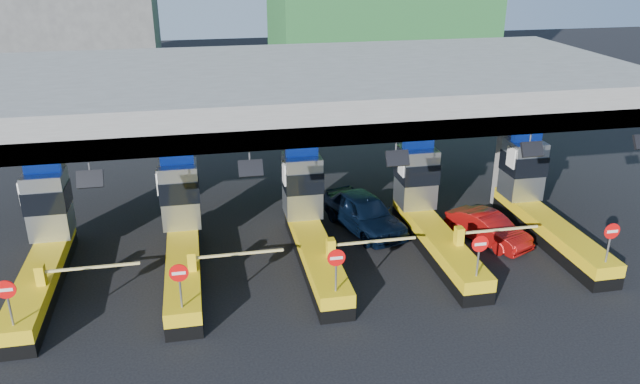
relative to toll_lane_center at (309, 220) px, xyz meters
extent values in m
plane|color=black|center=(0.00, -0.28, -1.40)|extent=(120.00, 120.00, 0.00)
cube|color=slate|center=(0.00, 2.72, 4.85)|extent=(28.00, 12.00, 1.50)
cube|color=#4C4C49|center=(0.00, -2.98, 4.45)|extent=(28.00, 0.60, 0.70)
cube|color=slate|center=(-10.00, 2.72, 1.35)|extent=(1.00, 1.00, 5.50)
cube|color=slate|center=(0.00, 2.72, 1.35)|extent=(1.00, 1.00, 5.50)
cube|color=slate|center=(10.00, 2.72, 1.35)|extent=(1.00, 1.00, 5.50)
cylinder|color=slate|center=(-7.50, -2.98, 3.85)|extent=(0.06, 0.06, 0.50)
cube|color=black|center=(-7.50, -3.18, 3.50)|extent=(0.80, 0.38, 0.54)
cylinder|color=slate|center=(-2.50, -2.98, 3.85)|extent=(0.06, 0.06, 0.50)
cube|color=black|center=(-2.50, -3.18, 3.50)|extent=(0.80, 0.38, 0.54)
cylinder|color=slate|center=(2.50, -2.98, 3.85)|extent=(0.06, 0.06, 0.50)
cube|color=black|center=(2.50, -3.18, 3.50)|extent=(0.80, 0.38, 0.54)
cylinder|color=slate|center=(7.50, -2.98, 3.85)|extent=(0.06, 0.06, 0.50)
cube|color=black|center=(7.50, -3.18, 3.50)|extent=(0.80, 0.38, 0.54)
cube|color=black|center=(-10.00, -1.28, -1.15)|extent=(1.20, 8.00, 0.50)
cube|color=#E5B70C|center=(-10.00, -1.28, -0.65)|extent=(1.20, 8.00, 0.50)
cube|color=#9EA3A8|center=(-10.00, 1.52, 0.90)|extent=(1.50, 1.50, 2.60)
cube|color=black|center=(-10.00, 1.50, 1.20)|extent=(1.56, 1.56, 0.90)
cube|color=#0C2DBF|center=(-10.00, 1.52, 2.48)|extent=(1.30, 0.35, 0.55)
cube|color=white|center=(-10.80, 1.22, 1.60)|extent=(0.06, 0.70, 0.90)
cylinder|color=slate|center=(-10.00, -4.88, 0.25)|extent=(0.07, 0.07, 1.30)
cylinder|color=red|center=(-10.00, -4.91, 0.85)|extent=(0.60, 0.04, 0.60)
cube|color=white|center=(-10.00, -4.93, 0.85)|extent=(0.42, 0.02, 0.10)
cube|color=#E5B70C|center=(-9.65, -2.48, -0.05)|extent=(0.30, 0.35, 0.70)
cube|color=white|center=(-8.00, -2.48, 0.05)|extent=(3.20, 0.08, 0.08)
cube|color=black|center=(-5.00, -1.28, -1.15)|extent=(1.20, 8.00, 0.50)
cube|color=#E5B70C|center=(-5.00, -1.28, -0.65)|extent=(1.20, 8.00, 0.50)
cube|color=#9EA3A8|center=(-5.00, 1.52, 0.90)|extent=(1.50, 1.50, 2.60)
cube|color=black|center=(-5.00, 1.50, 1.20)|extent=(1.56, 1.56, 0.90)
cube|color=#0C2DBF|center=(-5.00, 1.52, 2.48)|extent=(1.30, 0.35, 0.55)
cube|color=white|center=(-5.80, 1.22, 1.60)|extent=(0.06, 0.70, 0.90)
cylinder|color=slate|center=(-5.00, -4.88, 0.25)|extent=(0.07, 0.07, 1.30)
cylinder|color=red|center=(-5.00, -4.91, 0.85)|extent=(0.60, 0.04, 0.60)
cube|color=white|center=(-5.00, -4.93, 0.85)|extent=(0.42, 0.02, 0.10)
cube|color=#E5B70C|center=(-4.65, -2.48, -0.05)|extent=(0.30, 0.35, 0.70)
cube|color=white|center=(-3.00, -2.48, 0.05)|extent=(3.20, 0.08, 0.08)
cube|color=black|center=(0.00, -1.28, -1.15)|extent=(1.20, 8.00, 0.50)
cube|color=#E5B70C|center=(0.00, -1.28, -0.65)|extent=(1.20, 8.00, 0.50)
cube|color=#9EA3A8|center=(0.00, 1.52, 0.90)|extent=(1.50, 1.50, 2.60)
cube|color=black|center=(0.00, 1.50, 1.20)|extent=(1.56, 1.56, 0.90)
cube|color=#0C2DBF|center=(0.00, 1.52, 2.48)|extent=(1.30, 0.35, 0.55)
cube|color=white|center=(-0.80, 1.22, 1.60)|extent=(0.06, 0.70, 0.90)
cylinder|color=slate|center=(0.00, -4.88, 0.25)|extent=(0.07, 0.07, 1.30)
cylinder|color=red|center=(0.00, -4.91, 0.85)|extent=(0.60, 0.04, 0.60)
cube|color=white|center=(0.00, -4.93, 0.85)|extent=(0.42, 0.02, 0.10)
cube|color=#E5B70C|center=(0.35, -2.48, -0.05)|extent=(0.30, 0.35, 0.70)
cube|color=white|center=(2.00, -2.48, 0.05)|extent=(3.20, 0.08, 0.08)
cube|color=black|center=(5.00, -1.28, -1.15)|extent=(1.20, 8.00, 0.50)
cube|color=#E5B70C|center=(5.00, -1.28, -0.65)|extent=(1.20, 8.00, 0.50)
cube|color=#9EA3A8|center=(5.00, 1.52, 0.90)|extent=(1.50, 1.50, 2.60)
cube|color=black|center=(5.00, 1.50, 1.20)|extent=(1.56, 1.56, 0.90)
cube|color=#0C2DBF|center=(5.00, 1.52, 2.48)|extent=(1.30, 0.35, 0.55)
cube|color=white|center=(4.20, 1.22, 1.60)|extent=(0.06, 0.70, 0.90)
cylinder|color=slate|center=(5.00, -4.88, 0.25)|extent=(0.07, 0.07, 1.30)
cylinder|color=red|center=(5.00, -4.91, 0.85)|extent=(0.60, 0.04, 0.60)
cube|color=white|center=(5.00, -4.93, 0.85)|extent=(0.42, 0.02, 0.10)
cube|color=#E5B70C|center=(5.35, -2.48, -0.05)|extent=(0.30, 0.35, 0.70)
cube|color=white|center=(7.00, -2.48, 0.05)|extent=(3.20, 0.08, 0.08)
cube|color=black|center=(10.00, -1.28, -1.15)|extent=(1.20, 8.00, 0.50)
cube|color=#E5B70C|center=(10.00, -1.28, -0.65)|extent=(1.20, 8.00, 0.50)
cube|color=#9EA3A8|center=(10.00, 1.52, 0.90)|extent=(1.50, 1.50, 2.60)
cube|color=black|center=(10.00, 1.50, 1.20)|extent=(1.56, 1.56, 0.90)
cube|color=#0C2DBF|center=(10.00, 1.52, 2.48)|extent=(1.30, 0.35, 0.55)
cube|color=white|center=(9.20, 1.22, 1.60)|extent=(0.06, 0.70, 0.90)
cylinder|color=slate|center=(10.00, -4.88, 0.25)|extent=(0.07, 0.07, 1.30)
cylinder|color=red|center=(10.00, -4.91, 0.85)|extent=(0.60, 0.04, 0.60)
cube|color=white|center=(10.00, -4.93, 0.85)|extent=(0.42, 0.02, 0.10)
cube|color=#E5B70C|center=(10.35, -2.48, -0.05)|extent=(0.30, 0.35, 0.70)
cube|color=white|center=(12.00, -2.48, 0.05)|extent=(3.20, 0.08, 0.08)
imported|color=black|center=(2.73, 1.54, -0.58)|extent=(3.21, 5.13, 1.63)
imported|color=maroon|center=(7.49, -0.67, -0.77)|extent=(2.76, 3.99, 1.25)
camera|label=1|loc=(-4.06, -22.34, 10.43)|focal=35.00mm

